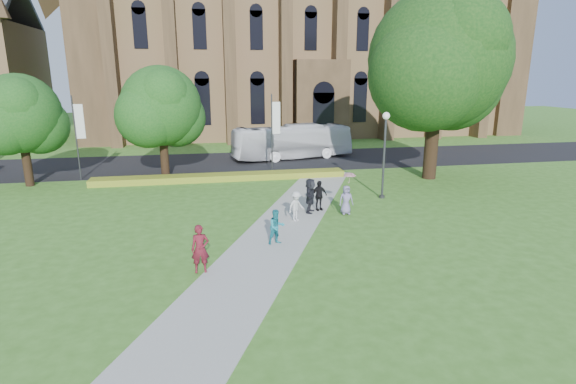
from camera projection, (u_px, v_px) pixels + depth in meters
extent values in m
plane|color=#3B6B20|center=(280.00, 244.00, 20.20)|extent=(160.00, 160.00, 0.00)
cube|color=black|center=(241.00, 162.00, 39.21)|extent=(160.00, 10.00, 0.02)
cube|color=#B2B2A8|center=(277.00, 236.00, 21.15)|extent=(15.58, 28.54, 0.04)
cube|color=gold|center=(222.00, 177.00, 32.33)|extent=(18.00, 1.40, 0.45)
cube|color=brown|center=(303.00, 66.00, 57.89)|extent=(52.00, 16.00, 17.00)
cube|color=brown|center=(87.00, 44.00, 46.28)|extent=(3.50, 3.50, 21.00)
cube|color=brown|center=(510.00, 49.00, 55.18)|extent=(3.50, 3.50, 21.00)
cube|color=brown|center=(321.00, 101.00, 50.34)|extent=(6.00, 2.50, 9.00)
cylinder|color=#38383D|center=(384.00, 160.00, 27.13)|extent=(0.14, 0.14, 4.80)
sphere|color=white|center=(386.00, 116.00, 26.47)|extent=(0.44, 0.44, 0.44)
cylinder|color=#38383D|center=(382.00, 197.00, 27.72)|extent=(0.36, 0.36, 0.15)
cylinder|color=#332114|center=(432.00, 133.00, 32.18)|extent=(0.96, 0.96, 6.60)
sphere|color=#0F3710|center=(438.00, 59.00, 30.90)|extent=(9.60, 9.60, 9.60)
cylinder|color=#332114|center=(26.00, 158.00, 30.30)|extent=(0.56, 0.56, 3.85)
sphere|color=#164A17|center=(20.00, 114.00, 29.55)|extent=(5.20, 5.20, 5.20)
cylinder|color=#332114|center=(164.00, 151.00, 32.37)|extent=(0.60, 0.60, 4.12)
sphere|color=#164A17|center=(161.00, 106.00, 31.57)|extent=(5.60, 5.60, 5.60)
cylinder|color=#38383D|center=(272.00, 134.00, 34.25)|extent=(0.10, 0.10, 6.00)
cube|color=white|center=(276.00, 118.00, 34.01)|extent=(0.60, 0.02, 2.40)
cylinder|color=#38383D|center=(76.00, 139.00, 31.71)|extent=(0.10, 0.10, 6.00)
cube|color=white|center=(80.00, 121.00, 31.47)|extent=(0.60, 0.02, 2.40)
imported|color=silver|center=(292.00, 142.00, 40.32)|extent=(11.22, 4.73, 3.04)
imported|color=maroon|center=(200.00, 249.00, 16.98)|extent=(0.70, 0.47, 1.87)
imported|color=teal|center=(277.00, 227.00, 19.88)|extent=(0.91, 0.80, 1.59)
imported|color=#BDBDBD|center=(296.00, 206.00, 23.10)|extent=(1.15, 1.02, 1.55)
imported|color=black|center=(319.00, 195.00, 24.88)|extent=(1.06, 0.64, 1.68)
imported|color=slate|center=(346.00, 200.00, 24.23)|extent=(0.77, 0.50, 1.58)
imported|color=black|center=(310.00, 196.00, 24.45)|extent=(1.25, 1.84, 1.91)
imported|color=#E1A19F|center=(349.00, 180.00, 24.08)|extent=(0.74, 0.74, 0.59)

